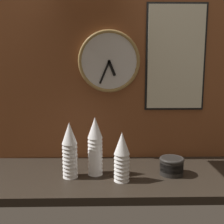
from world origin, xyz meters
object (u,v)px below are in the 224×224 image
cup_stack_center_right (122,157)px  bowl_stack_right (172,165)px  cup_stack_center (95,146)px  menu_board (176,58)px  cup_stack_center_left (70,150)px  wall_clock (109,61)px

cup_stack_center_right → bowl_stack_right: size_ratio=1.92×
cup_stack_center_right → bowl_stack_right: cup_stack_center_right is taller
cup_stack_center → bowl_stack_right: cup_stack_center is taller
cup_stack_center → menu_board: (0.46, 0.26, 0.46)m
cup_stack_center → cup_stack_center_left: 0.13m
cup_stack_center_left → menu_board: bearing=26.3°
cup_stack_center_right → menu_board: size_ratio=0.40×
cup_stack_center_right → bowl_stack_right: (0.27, 0.08, -0.07)m
cup_stack_center_right → cup_stack_center: (-0.13, 0.09, 0.03)m
cup_stack_center → wall_clock: (0.08, 0.25, 0.43)m
cup_stack_center_left → bowl_stack_right: 0.54m
wall_clock → bowl_stack_right: bearing=-38.7°
wall_clock → cup_stack_center: bearing=-106.8°
cup_stack_center_right → cup_stack_center: cup_stack_center is taller
cup_stack_center → cup_stack_center_left: size_ratio=1.07×
cup_stack_center_right → cup_stack_center: bearing=147.2°
cup_stack_center_left → wall_clock: size_ratio=0.80×
cup_stack_center → cup_stack_center_right: bearing=-32.8°
wall_clock → menu_board: bearing=1.3°
wall_clock → menu_board: menu_board is taller
wall_clock → menu_board: 0.39m
cup_stack_center_left → wall_clock: 0.56m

